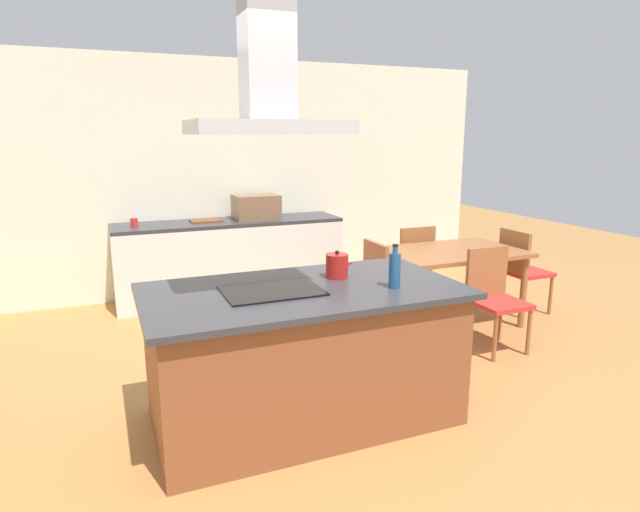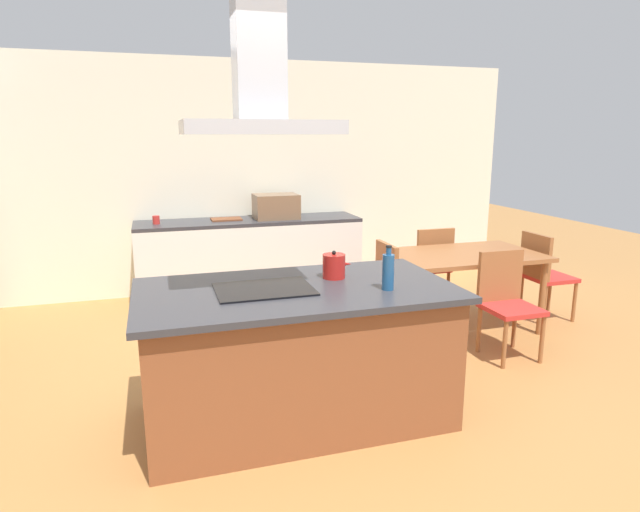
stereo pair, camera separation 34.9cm
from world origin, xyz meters
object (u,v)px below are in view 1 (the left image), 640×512
chair_at_left_end (365,284)px  dining_table (449,259)px  coffee_mug_red (134,222)px  chair_at_right_end (521,266)px  range_hood (268,89)px  chair_facing_island (493,292)px  chair_facing_back_wall (412,260)px  cooktop (272,291)px  countertop_microwave (256,207)px  tea_kettle (337,266)px  cutting_board (206,221)px  olive_oil_bottle (395,269)px

chair_at_left_end → dining_table: bearing=0.0°
coffee_mug_red → dining_table: bearing=-31.3°
chair_at_right_end → range_hood: (-3.09, -1.17, 1.59)m
chair_facing_island → chair_at_left_end: same height
chair_facing_island → chair_facing_back_wall: same height
cooktop → chair_at_right_end: 3.33m
countertop_microwave → chair_facing_island: 2.83m
coffee_mug_red → cooktop: bearing=-77.9°
tea_kettle → cutting_board: size_ratio=0.60×
tea_kettle → olive_oil_bottle: bearing=-57.8°
countertop_microwave → chair_at_right_end: countertop_microwave is taller
cooktop → tea_kettle: bearing=16.4°
coffee_mug_red → cutting_board: 0.77m
countertop_microwave → chair_facing_back_wall: bearing=-35.7°
cutting_board → olive_oil_bottle: bearing=-79.3°
chair_facing_island → chair_facing_back_wall: 1.33m
olive_oil_bottle → cutting_board: 3.20m
tea_kettle → olive_oil_bottle: size_ratio=0.73×
tea_kettle → coffee_mug_red: 2.94m
tea_kettle → cutting_board: 2.80m
cooktop → coffee_mug_red: 2.93m
cooktop → olive_oil_bottle: (0.74, -0.22, 0.11)m
cutting_board → chair_at_left_end: cutting_board is taller
tea_kettle → chair_facing_island: (1.66, 0.36, -0.47)m
cutting_board → chair_facing_island: (2.02, -2.42, -0.40)m
cutting_board → countertop_microwave: bearing=-5.0°
chair_at_right_end → dining_table: bearing=180.0°
countertop_microwave → chair_at_left_end: size_ratio=0.56×
dining_table → coffee_mug_red: bearing=148.7°
cooktop → chair_at_right_end: size_ratio=0.67×
coffee_mug_red → cutting_board: coffee_mug_red is taller
tea_kettle → chair_at_left_end: size_ratio=0.23×
countertop_microwave → coffee_mug_red: 1.34m
olive_oil_bottle → chair_facing_island: bearing=26.9°
tea_kettle → range_hood: 1.24m
dining_table → cooktop: bearing=-151.6°
dining_table → countertop_microwave: bearing=130.3°
chair_at_left_end → range_hood: range_hood is taller
tea_kettle → countertop_microwave: 2.74m
chair_facing_island → cutting_board: bearing=129.8°
chair_at_right_end → tea_kettle: bearing=-158.4°
cutting_board → chair_facing_back_wall: size_ratio=0.38×
coffee_mug_red → chair_at_right_end: coffee_mug_red is taller
coffee_mug_red → chair_at_left_end: coffee_mug_red is taller
cooktop → tea_kettle: (0.51, 0.15, 0.08)m
cooktop → countertop_microwave: bearing=75.9°
cutting_board → range_hood: range_hood is taller
cooktop → chair_at_left_end: (1.26, 1.17, -0.40)m
dining_table → chair_facing_back_wall: size_ratio=1.57×
countertop_microwave → cutting_board: countertop_microwave is taller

